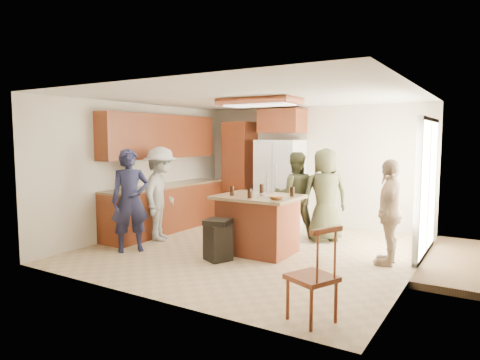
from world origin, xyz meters
The scene contains 12 objects.
person_front_left centered at (-1.66, -1.11, 0.84)m, with size 0.61×0.45×1.68m, color #1B1C37.
person_behind_left centered at (0.21, 1.19, 0.80)m, with size 0.77×0.48×1.59m, color #3A3C23.
person_behind_right centered at (0.80, 1.20, 0.84)m, with size 0.82×0.53×1.67m, color #35361F.
person_side_right centered at (2.10, 0.33, 0.77)m, with size 0.91×0.46×1.55m, color tan.
person_counter centered at (-1.76, -0.26, 0.84)m, with size 1.09×0.51×1.69m, color gray.
left_cabinetry centered at (-2.24, 0.40, 0.96)m, with size 0.64×3.00×2.30m.
back_wall_units centered at (-1.33, 2.20, 1.38)m, with size 1.80×0.60×2.45m.
refrigerator centered at (-0.55, 2.12, 0.90)m, with size 0.90×0.76×1.80m.
kitchen_island centered at (0.15, -0.10, 0.47)m, with size 1.28×1.03×0.93m.
island_items centered at (0.38, -0.20, 0.97)m, with size 0.95×0.72×0.15m.
trash_bin centered at (-0.15, -0.80, 0.32)m, with size 0.45×0.45×0.63m.
spindle_chair centered at (1.90, -2.10, 0.45)m, with size 0.55×0.55×0.99m.
Camera 1 is at (3.44, -6.03, 1.86)m, focal length 32.00 mm.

